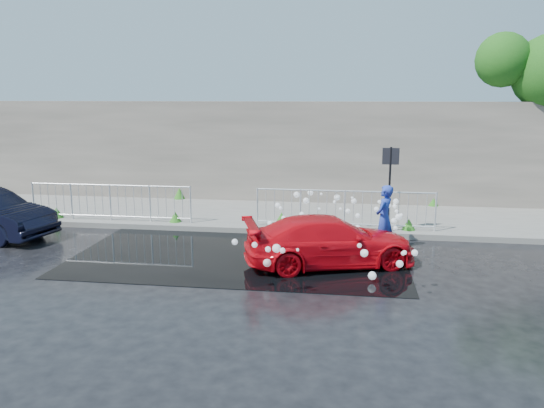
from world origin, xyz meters
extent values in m
plane|color=black|center=(0.00, 0.00, 0.00)|extent=(90.00, 90.00, 0.00)
cube|color=#5B5B56|center=(0.00, 5.00, 0.07)|extent=(30.00, 4.00, 0.15)
cube|color=#5B5B56|center=(0.00, 3.00, 0.08)|extent=(30.00, 0.25, 0.16)
cube|color=#59534B|center=(0.00, 7.20, 1.90)|extent=(30.00, 0.60, 3.50)
cube|color=black|center=(0.50, 1.00, 0.01)|extent=(8.00, 5.00, 0.01)
cylinder|color=black|center=(4.20, 3.10, 1.25)|extent=(0.06, 0.06, 2.50)
cube|color=black|center=(4.20, 3.10, 2.25)|extent=(0.45, 0.04, 0.45)
sphere|color=#0F3E10|center=(8.00, 7.40, 5.00)|extent=(1.79, 1.79, 1.79)
cylinder|color=silver|center=(-6.50, 3.35, 0.70)|extent=(0.05, 0.05, 1.10)
cylinder|color=silver|center=(-1.50, 3.35, 0.70)|extent=(0.05, 0.05, 1.10)
cylinder|color=silver|center=(-4.00, 3.35, 1.22)|extent=(5.00, 0.04, 0.04)
cylinder|color=silver|center=(-4.00, 3.35, 0.27)|extent=(5.00, 0.04, 0.04)
cylinder|color=silver|center=(0.50, 3.35, 0.70)|extent=(0.05, 0.05, 1.10)
cylinder|color=silver|center=(5.50, 3.35, 0.70)|extent=(0.05, 0.05, 1.10)
cylinder|color=silver|center=(3.00, 3.35, 1.22)|extent=(5.00, 0.04, 0.04)
cylinder|color=silver|center=(3.00, 3.35, 0.27)|extent=(5.00, 0.04, 0.04)
cone|color=#255416|center=(-5.80, 3.40, 0.31)|extent=(0.40, 0.40, 0.32)
cone|color=#255416|center=(-2.00, 3.40, 0.31)|extent=(0.36, 0.36, 0.31)
cone|color=#255416|center=(1.20, 3.40, 0.34)|extent=(0.44, 0.44, 0.39)
cone|color=#255416|center=(4.80, 3.40, 0.31)|extent=(0.38, 0.38, 0.32)
cone|color=#255416|center=(-3.00, 6.90, 0.35)|extent=(0.42, 0.42, 0.40)
cone|color=#255416|center=(6.00, 6.90, 0.28)|extent=(0.34, 0.34, 0.26)
sphere|color=white|center=(3.20, 2.08, 0.48)|extent=(0.10, 0.10, 0.10)
sphere|color=white|center=(1.52, 1.41, 0.34)|extent=(0.13, 0.13, 0.13)
sphere|color=white|center=(1.62, 3.55, 1.04)|extent=(0.18, 0.18, 0.18)
sphere|color=white|center=(2.78, 3.41, 1.02)|extent=(0.18, 0.18, 0.18)
sphere|color=white|center=(4.35, 1.53, 0.34)|extent=(0.08, 0.08, 0.08)
sphere|color=white|center=(4.35, 2.88, 0.92)|extent=(0.12, 0.12, 0.12)
sphere|color=white|center=(4.29, 1.82, 0.57)|extent=(0.13, 0.13, 0.13)
sphere|color=white|center=(1.04, 2.14, 0.50)|extent=(0.13, 0.13, 0.13)
sphere|color=white|center=(1.26, 2.66, 0.82)|extent=(0.10, 0.10, 0.10)
sphere|color=white|center=(4.49, 2.47, 0.78)|extent=(0.08, 0.08, 0.08)
sphere|color=white|center=(1.84, 1.96, 0.68)|extent=(0.11, 0.11, 0.11)
sphere|color=white|center=(3.14, 2.10, 0.58)|extent=(0.06, 0.06, 0.06)
sphere|color=white|center=(3.10, 2.65, 0.80)|extent=(0.13, 0.13, 0.13)
sphere|color=white|center=(1.16, 2.81, 0.87)|extent=(0.15, 0.15, 0.15)
sphere|color=white|center=(3.96, 3.31, 0.95)|extent=(0.11, 0.11, 0.11)
sphere|color=white|center=(1.88, 2.29, 0.75)|extent=(0.13, 0.13, 0.13)
sphere|color=white|center=(3.39, 1.68, 0.31)|extent=(0.09, 0.09, 0.09)
sphere|color=white|center=(3.35, 1.92, 0.52)|extent=(0.16, 0.16, 0.16)
sphere|color=white|center=(3.26, 3.32, 0.94)|extent=(0.16, 0.16, 0.16)
sphere|color=white|center=(4.29, 2.33, 0.65)|extent=(0.15, 0.15, 0.15)
sphere|color=white|center=(2.33, 3.52, 1.09)|extent=(0.07, 0.07, 0.07)
sphere|color=white|center=(4.42, 2.49, 0.72)|extent=(0.18, 0.18, 0.18)
sphere|color=white|center=(2.01, 3.59, 1.11)|extent=(0.17, 0.17, 0.17)
sphere|color=white|center=(2.40, 1.68, 0.42)|extent=(0.07, 0.07, 0.07)
sphere|color=white|center=(0.96, 1.41, 0.26)|extent=(0.07, 0.07, 0.07)
sphere|color=white|center=(1.92, 3.17, 0.95)|extent=(0.18, 0.18, 0.18)
sphere|color=white|center=(2.63, 2.24, 0.51)|extent=(0.07, 0.07, 0.07)
sphere|color=white|center=(2.22, 1.86, 0.58)|extent=(0.17, 0.17, 0.17)
sphere|color=white|center=(2.72, 3.39, 0.89)|extent=(0.10, 0.10, 0.10)
sphere|color=white|center=(4.39, 3.35, 0.89)|extent=(0.10, 0.10, 0.10)
sphere|color=white|center=(1.61, 1.81, 0.58)|extent=(0.15, 0.15, 0.15)
sphere|color=white|center=(3.11, 1.82, 0.35)|extent=(0.07, 0.07, 0.07)
sphere|color=white|center=(2.32, 2.61, 0.85)|extent=(0.08, 0.08, 0.08)
sphere|color=white|center=(1.39, 2.23, 0.65)|extent=(0.12, 0.12, 0.12)
sphere|color=white|center=(2.48, 1.29, 0.31)|extent=(0.06, 0.06, 0.06)
sphere|color=white|center=(3.36, 2.51, 0.71)|extent=(0.13, 0.13, 0.13)
sphere|color=white|center=(3.20, 3.28, 1.05)|extent=(0.07, 0.07, 0.07)
sphere|color=white|center=(3.11, 1.78, 0.31)|extent=(0.14, 0.14, 0.14)
sphere|color=white|center=(4.38, 3.02, 1.03)|extent=(0.15, 0.15, 0.15)
sphere|color=white|center=(3.92, 1.38, 0.15)|extent=(0.16, 0.16, 0.16)
sphere|color=white|center=(2.40, 1.44, 0.45)|extent=(0.16, 0.16, 0.16)
sphere|color=white|center=(4.19, 2.98, 0.91)|extent=(0.13, 0.13, 0.13)
sphere|color=white|center=(4.36, 2.48, 0.87)|extent=(0.10, 0.10, 0.10)
sphere|color=white|center=(4.12, 2.17, 0.63)|extent=(0.11, 0.11, 0.11)
sphere|color=white|center=(3.85, 2.62, 0.88)|extent=(0.14, 0.14, 0.14)
sphere|color=white|center=(2.67, 1.57, 0.39)|extent=(0.07, 0.07, 0.07)
sphere|color=white|center=(2.89, 2.53, 0.88)|extent=(0.08, 0.08, 0.08)
sphere|color=white|center=(3.15, 1.67, 0.45)|extent=(0.14, 0.14, 0.14)
sphere|color=white|center=(2.87, 1.80, 0.39)|extent=(0.12, 0.12, 0.12)
sphere|color=white|center=(1.58, -1.75, 0.95)|extent=(0.11, 0.11, 0.11)
sphere|color=white|center=(1.74, -1.68, 0.96)|extent=(0.17, 0.17, 0.17)
sphere|color=white|center=(4.16, -1.57, 0.95)|extent=(0.09, 0.09, 0.09)
sphere|color=white|center=(3.44, -1.59, 0.92)|extent=(0.10, 0.10, 0.10)
sphere|color=white|center=(1.24, -1.30, 0.90)|extent=(0.12, 0.12, 0.12)
sphere|color=white|center=(4.15, -0.94, 0.52)|extent=(0.15, 0.15, 0.15)
sphere|color=white|center=(1.87, -1.80, 0.96)|extent=(0.11, 0.11, 0.11)
sphere|color=white|center=(4.19, -1.14, 0.80)|extent=(0.08, 0.08, 0.08)
sphere|color=white|center=(4.42, -1.03, 0.79)|extent=(0.13, 0.13, 0.13)
sphere|color=white|center=(3.63, -0.69, 0.15)|extent=(0.18, 0.18, 0.18)
sphere|color=white|center=(3.43, -1.23, 0.80)|extent=(0.16, 0.16, 0.16)
sphere|color=white|center=(2.14, -1.61, 0.93)|extent=(0.06, 0.06, 0.06)
sphere|color=white|center=(1.90, -0.43, 0.36)|extent=(0.17, 0.17, 0.17)
sphere|color=white|center=(1.41, -0.78, 0.37)|extent=(0.18, 0.18, 0.18)
sphere|color=white|center=(3.32, -1.54, 1.04)|extent=(0.09, 0.09, 0.09)
sphere|color=white|center=(0.91, -1.65, 1.05)|extent=(0.12, 0.12, 0.12)
imported|color=red|center=(2.70, 0.39, 0.57)|extent=(4.25, 2.76, 1.14)
imported|color=#2038A4|center=(4.00, 1.80, 0.83)|extent=(0.62, 0.72, 1.67)
camera|label=1|loc=(3.05, -11.44, 3.86)|focal=35.00mm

